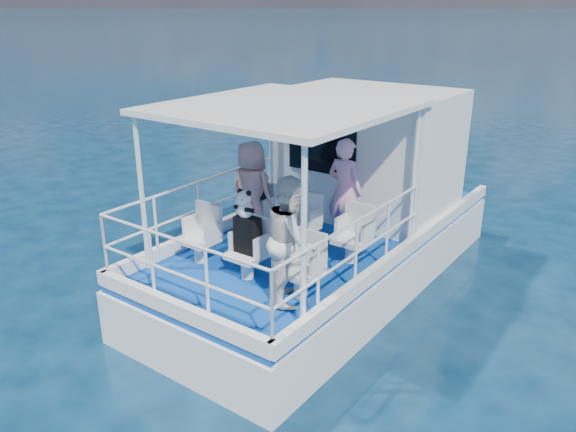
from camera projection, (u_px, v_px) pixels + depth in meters
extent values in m
plane|color=#071F39|center=(293.00, 303.00, 8.94)|extent=(2000.00, 2000.00, 0.00)
cube|color=white|center=(327.00, 280.00, 9.69)|extent=(3.00, 7.00, 1.60)
cube|color=navy|center=(328.00, 234.00, 9.39)|extent=(2.90, 6.90, 0.10)
cube|color=white|center=(369.00, 152.00, 9.97)|extent=(2.85, 2.00, 2.20)
cube|color=white|center=(286.00, 107.00, 7.68)|extent=(3.00, 3.20, 0.08)
cylinder|color=white|center=(142.00, 195.00, 7.69)|extent=(0.07, 0.07, 2.20)
cylinder|color=white|center=(304.00, 241.00, 6.20)|extent=(0.07, 0.07, 2.20)
cylinder|color=white|center=(271.00, 153.00, 9.89)|extent=(0.07, 0.07, 2.20)
cylinder|color=white|center=(414.00, 179.00, 8.40)|extent=(0.07, 0.07, 2.20)
cube|color=silver|center=(256.00, 223.00, 9.20)|extent=(0.48, 0.46, 0.38)
cube|color=silver|center=(301.00, 236.00, 8.71)|extent=(0.48, 0.46, 0.38)
cube|color=silver|center=(351.00, 250.00, 8.21)|extent=(0.48, 0.46, 0.38)
cube|color=silver|center=(200.00, 249.00, 8.22)|extent=(0.48, 0.46, 0.38)
cube|color=silver|center=(247.00, 265.00, 7.72)|extent=(0.48, 0.46, 0.38)
cube|color=silver|center=(301.00, 283.00, 7.23)|extent=(0.48, 0.46, 0.38)
imported|color=tan|center=(252.00, 192.00, 8.80)|extent=(0.61, 0.44, 1.61)
imported|color=#F09BBE|center=(345.00, 192.00, 8.68)|extent=(0.65, 0.45, 1.68)
imported|color=silver|center=(291.00, 239.00, 6.96)|extent=(0.97, 1.01, 1.64)
cube|color=black|center=(255.00, 201.00, 9.02)|extent=(0.34, 0.19, 0.44)
cube|color=black|center=(247.00, 235.00, 7.57)|extent=(0.34, 0.19, 0.51)
cube|color=black|center=(256.00, 186.00, 8.93)|extent=(0.10, 0.06, 0.06)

